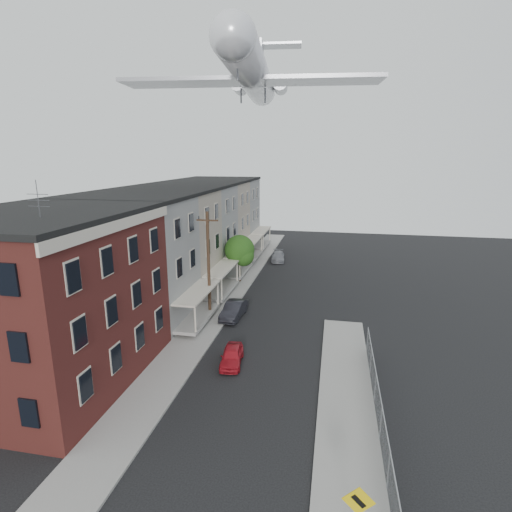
{
  "coord_description": "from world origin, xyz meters",
  "views": [
    {
      "loc": [
        4.39,
        -12.26,
        13.24
      ],
      "look_at": [
        0.39,
        7.87,
        8.12
      ],
      "focal_mm": 28.0,
      "sensor_mm": 36.0,
      "label": 1
    }
  ],
  "objects_px": {
    "car_near": "(232,356)",
    "airplane": "(253,74)",
    "utility_pole": "(209,264)",
    "car_far": "(278,256)",
    "street_tree": "(241,251)",
    "warning_sign": "(358,510)",
    "car_mid": "(234,310)"
  },
  "relations": [
    {
      "from": "warning_sign",
      "to": "car_near",
      "type": "xyz_separation_m",
      "value": [
        -7.4,
        11.77,
        -1.32
      ]
    },
    {
      "from": "utility_pole",
      "to": "airplane",
      "type": "xyz_separation_m",
      "value": [
        1.81,
        9.27,
        16.12
      ]
    },
    {
      "from": "car_mid",
      "to": "car_far",
      "type": "distance_m",
      "value": 19.54
    },
    {
      "from": "car_near",
      "to": "airplane",
      "type": "bearing_deg",
      "value": 90.06
    },
    {
      "from": "car_far",
      "to": "airplane",
      "type": "xyz_separation_m",
      "value": [
        -1.15,
        -10.59,
        20.2
      ]
    },
    {
      "from": "car_far",
      "to": "airplane",
      "type": "bearing_deg",
      "value": -103.49
    },
    {
      "from": "utility_pole",
      "to": "car_far",
      "type": "xyz_separation_m",
      "value": [
        2.96,
        19.86,
        -4.08
      ]
    },
    {
      "from": "warning_sign",
      "to": "street_tree",
      "type": "xyz_separation_m",
      "value": [
        -10.87,
        28.95,
        1.57
      ]
    },
    {
      "from": "utility_pole",
      "to": "car_far",
      "type": "height_order",
      "value": "utility_pole"
    },
    {
      "from": "warning_sign",
      "to": "airplane",
      "type": "bearing_deg",
      "value": 108.36
    },
    {
      "from": "utility_pole",
      "to": "car_mid",
      "type": "relative_size",
      "value": 2.19
    },
    {
      "from": "street_tree",
      "to": "airplane",
      "type": "bearing_deg",
      "value": -23.66
    },
    {
      "from": "street_tree",
      "to": "car_mid",
      "type": "distance_m",
      "value": 10.11
    },
    {
      "from": "car_mid",
      "to": "street_tree",
      "type": "bearing_deg",
      "value": 103.28
    },
    {
      "from": "warning_sign",
      "to": "car_mid",
      "type": "bearing_deg",
      "value": 115.41
    },
    {
      "from": "utility_pole",
      "to": "car_mid",
      "type": "xyz_separation_m",
      "value": [
        2.0,
        0.34,
        -4.0
      ]
    },
    {
      "from": "utility_pole",
      "to": "car_mid",
      "type": "distance_m",
      "value": 4.48
    },
    {
      "from": "car_near",
      "to": "car_far",
      "type": "relative_size",
      "value": 0.81
    },
    {
      "from": "street_tree",
      "to": "car_mid",
      "type": "relative_size",
      "value": 1.27
    },
    {
      "from": "warning_sign",
      "to": "street_tree",
      "type": "distance_m",
      "value": 30.96
    },
    {
      "from": "utility_pole",
      "to": "airplane",
      "type": "height_order",
      "value": "airplane"
    },
    {
      "from": "street_tree",
      "to": "airplane",
      "type": "distance_m",
      "value": 17.42
    },
    {
      "from": "car_near",
      "to": "street_tree",
      "type": "bearing_deg",
      "value": 94.62
    },
    {
      "from": "warning_sign",
      "to": "airplane",
      "type": "height_order",
      "value": "airplane"
    },
    {
      "from": "car_far",
      "to": "street_tree",
      "type": "bearing_deg",
      "value": -112.12
    },
    {
      "from": "car_mid",
      "to": "car_far",
      "type": "xyz_separation_m",
      "value": [
        0.96,
        19.52,
        -0.08
      ]
    },
    {
      "from": "street_tree",
      "to": "car_far",
      "type": "height_order",
      "value": "street_tree"
    },
    {
      "from": "warning_sign",
      "to": "car_near",
      "type": "distance_m",
      "value": 13.97
    },
    {
      "from": "car_near",
      "to": "car_mid",
      "type": "relative_size",
      "value": 0.81
    },
    {
      "from": "street_tree",
      "to": "car_near",
      "type": "relative_size",
      "value": 1.57
    },
    {
      "from": "warning_sign",
      "to": "car_far",
      "type": "distance_m",
      "value": 39.77
    },
    {
      "from": "warning_sign",
      "to": "car_far",
      "type": "xyz_separation_m",
      "value": [
        -8.24,
        38.89,
        -1.29
      ]
    }
  ]
}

